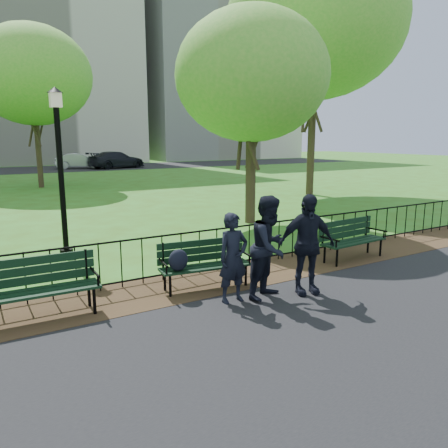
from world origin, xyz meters
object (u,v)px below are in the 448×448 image
park_bench_right_a (350,235)px  person_right (306,244)px  lamppost (60,167)px  park_bench_left_a (36,282)px  person_mid (270,247)px  person_left (233,258)px  park_bench_main (195,259)px  sedan_silver (78,161)px  sedan_dark (117,160)px  tree_mid_e (316,22)px  tree_near_e (252,76)px  tree_far_c (32,75)px

park_bench_right_a → person_right: 2.64m
lamppost → person_right: 5.75m
park_bench_left_a → park_bench_right_a: (6.55, -0.10, -0.03)m
park_bench_right_a → person_mid: bearing=-165.8°
person_left → person_right: 1.34m
park_bench_left_a → park_bench_main: bearing=-0.8°
sedan_silver → park_bench_left_a: bearing=172.4°
park_bench_left_a → sedan_dark: (11.30, 31.71, 0.17)m
park_bench_main → tree_mid_e: (10.99, 9.16, 7.24)m
park_bench_right_a → tree_mid_e: bearing=48.6°
tree_near_e → person_mid: 7.67m
tree_mid_e → sedan_silver: bearing=102.5°
tree_far_c → tree_mid_e: bearing=-42.9°
tree_near_e → person_left: 7.96m
park_bench_main → sedan_dark: (8.68, 31.81, 0.18)m
park_bench_right_a → sedan_silver: (1.74, 33.22, 0.12)m
park_bench_main → tree_near_e: bearing=54.2°
park_bench_main → tree_far_c: tree_far_c is taller
park_bench_main → tree_far_c: 19.78m
park_bench_right_a → lamppost: 6.66m
park_bench_right_a → tree_near_e: size_ratio=0.27×
tree_mid_e → sedan_dark: 23.84m
park_bench_left_a → sedan_dark: sedan_dark is taller
tree_mid_e → person_left: tree_mid_e is taller
tree_far_c → tree_near_e: bearing=-73.9°
park_bench_main → lamppost: size_ratio=0.45×
lamppost → sedan_silver: lamppost is taller
park_bench_main → person_right: (1.58, -1.16, 0.32)m
tree_near_e → tree_far_c: size_ratio=0.77×
park_bench_main → person_mid: bearing=-38.9°
tree_mid_e → park_bench_main: bearing=-140.2°
park_bench_left_a → lamppost: size_ratio=0.48×
park_bench_main → sedan_dark: bearing=82.2°
park_bench_right_a → person_right: person_right is taller
tree_near_e → person_left: tree_near_e is taller
tree_near_e → person_left: size_ratio=4.37×
lamppost → person_right: (3.07, -4.72, -1.17)m
park_bench_left_a → sedan_dark: 33.66m
park_bench_main → lamppost: 4.14m
park_bench_right_a → sedan_silver: sedan_silver is taller
tree_mid_e → tree_far_c: bearing=137.1°
park_bench_main → sedan_silver: size_ratio=0.42×
lamppost → tree_mid_e: size_ratio=0.34×
lamppost → person_left: (1.77, -4.41, -1.30)m
person_mid → sedan_dark: size_ratio=0.34×
lamppost → person_mid: 5.28m
tree_far_c → person_mid: size_ratio=4.86×
tree_near_e → person_right: (-2.90, -5.91, -3.65)m
sedan_dark → park_bench_left_a: bearing=146.9°
park_bench_right_a → person_right: (-2.35, -1.16, 0.33)m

